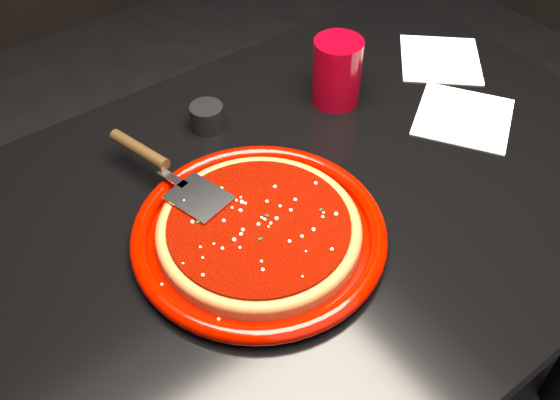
# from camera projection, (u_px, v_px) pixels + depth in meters

# --- Properties ---
(table) EXTENTS (1.20, 0.80, 0.75)m
(table) POSITION_uv_depth(u_px,v_px,m) (295.00, 332.00, 1.23)
(table) COLOR black
(table) RESTS_ON floor
(plate) EXTENTS (0.42, 0.42, 0.03)m
(plate) POSITION_uv_depth(u_px,v_px,m) (259.00, 233.00, 0.89)
(plate) COLOR #7A0500
(plate) RESTS_ON table
(pizza_crust) EXTENTS (0.34, 0.34, 0.01)m
(pizza_crust) POSITION_uv_depth(u_px,v_px,m) (259.00, 231.00, 0.89)
(pizza_crust) COLOR brown
(pizza_crust) RESTS_ON plate
(pizza_crust_rim) EXTENTS (0.34, 0.34, 0.02)m
(pizza_crust_rim) POSITION_uv_depth(u_px,v_px,m) (259.00, 228.00, 0.88)
(pizza_crust_rim) COLOR brown
(pizza_crust_rim) RESTS_ON plate
(pizza_sauce) EXTENTS (0.30, 0.30, 0.01)m
(pizza_sauce) POSITION_uv_depth(u_px,v_px,m) (259.00, 225.00, 0.88)
(pizza_sauce) COLOR #670800
(pizza_sauce) RESTS_ON plate
(parmesan_dusting) EXTENTS (0.25, 0.25, 0.01)m
(parmesan_dusting) POSITION_uv_depth(u_px,v_px,m) (259.00, 222.00, 0.87)
(parmesan_dusting) COLOR beige
(parmesan_dusting) RESTS_ON plate
(basil_flecks) EXTENTS (0.23, 0.23, 0.00)m
(basil_flecks) POSITION_uv_depth(u_px,v_px,m) (259.00, 222.00, 0.88)
(basil_flecks) COLOR black
(basil_flecks) RESTS_ON plate
(pizza_server) EXTENTS (0.15, 0.30, 0.02)m
(pizza_server) POSITION_uv_depth(u_px,v_px,m) (168.00, 170.00, 0.94)
(pizza_server) COLOR silver
(pizza_server) RESTS_ON plate
(cup) EXTENTS (0.10, 0.10, 0.12)m
(cup) POSITION_uv_depth(u_px,v_px,m) (337.00, 72.00, 1.09)
(cup) COLOR maroon
(cup) RESTS_ON table
(napkin_a) EXTENTS (0.22, 0.22, 0.00)m
(napkin_a) POSITION_uv_depth(u_px,v_px,m) (464.00, 117.00, 1.10)
(napkin_a) COLOR white
(napkin_a) RESTS_ON table
(napkin_b) EXTENTS (0.22, 0.22, 0.00)m
(napkin_b) POSITION_uv_depth(u_px,v_px,m) (440.00, 59.00, 1.23)
(napkin_b) COLOR white
(napkin_b) RESTS_ON table
(ramekin) EXTENTS (0.06, 0.06, 0.04)m
(ramekin) POSITION_uv_depth(u_px,v_px,m) (207.00, 117.00, 1.06)
(ramekin) COLOR black
(ramekin) RESTS_ON table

